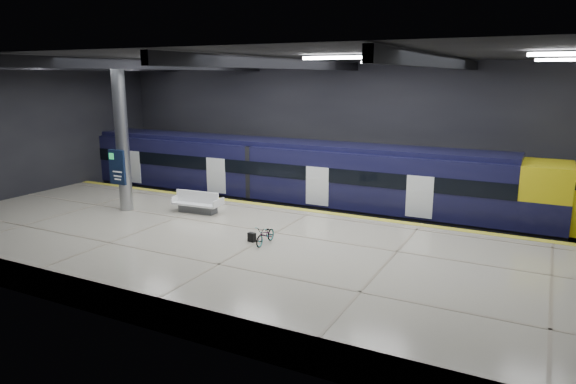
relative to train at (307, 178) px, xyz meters
The scene contains 10 objects.
ground 6.09m from the train, 73.57° to the right, with size 30.00×30.00×0.00m, color black.
room_shell 6.80m from the train, 73.57° to the right, with size 30.10×16.10×8.05m.
platform 8.30m from the train, 78.54° to the right, with size 30.00×11.00×1.10m, color #B8AE9B.
safety_strip 3.33m from the train, 59.45° to the right, with size 30.00×0.40×0.01m, color gold.
rails 2.56m from the train, ahead, with size 30.00×1.52×0.16m.
train is the anchor object (origin of this frame).
bench 6.23m from the train, 119.64° to the right, with size 2.36×1.11×1.01m.
bicycle 8.20m from the train, 75.98° to the right, with size 0.48×1.36×0.72m, color #99999E.
pannier_bag 8.09m from the train, 80.13° to the right, with size 0.30×0.18×0.35m, color black.
info_column 9.44m from the train, 134.36° to the right, with size 0.90×0.78×6.90m.
Camera 1 is at (9.50, -18.44, 7.30)m, focal length 32.00 mm.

